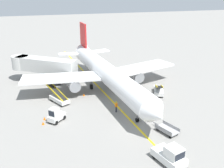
# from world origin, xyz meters

# --- Properties ---
(ground_plane) EXTENTS (300.00, 300.00, 0.00)m
(ground_plane) POSITION_xyz_m (0.00, 0.00, 0.00)
(ground_plane) COLOR gray
(taxi_line_yellow) EXTENTS (6.78, 79.76, 0.01)m
(taxi_line_yellow) POSITION_xyz_m (-0.28, 5.00, 0.00)
(taxi_line_yellow) COLOR yellow
(taxi_line_yellow) RESTS_ON ground
(airliner) EXTENTS (28.52, 35.34, 10.10)m
(airliner) POSITION_xyz_m (-0.33, 13.56, 3.42)
(airliner) COLOR white
(airliner) RESTS_ON ground
(jet_bridge) EXTENTS (11.72, 9.69, 4.85)m
(jet_bridge) POSITION_xyz_m (-11.05, 21.15, 3.54)
(jet_bridge) COLOR beige
(jet_bridge) RESTS_ON ground
(pushback_tug) EXTENTS (2.77, 3.97, 2.20)m
(pushback_tug) POSITION_xyz_m (0.51, -7.49, 0.99)
(pushback_tug) COLOR silver
(pushback_tug) RESTS_ON ground
(baggage_tug_near_wing) EXTENTS (2.63, 2.61, 2.10)m
(baggage_tug_near_wing) POSITION_xyz_m (-9.84, 4.90, 0.93)
(baggage_tug_near_wing) COLOR silver
(baggage_tug_near_wing) RESTS_ON ground
(belt_loader_forward_hold) EXTENTS (3.25, 5.06, 2.59)m
(belt_loader_forward_hold) POSITION_xyz_m (7.80, 9.24, 0.78)
(belt_loader_forward_hold) COLOR silver
(belt_loader_forward_hold) RESTS_ON ground
(belt_loader_aft_hold) EXTENTS (3.34, 5.04, 2.59)m
(belt_loader_aft_hold) POSITION_xyz_m (-8.78, 10.96, 0.78)
(belt_loader_aft_hold) COLOR silver
(belt_loader_aft_hold) RESTS_ON ground
(baggage_cart_loaded) EXTENTS (2.41, 3.81, 0.94)m
(baggage_cart_loaded) POSITION_xyz_m (3.15, -2.10, 0.47)
(baggage_cart_loaded) COLOR #A5A5A8
(baggage_cart_loaded) RESTS_ON ground
(ground_crew_marshaller) EXTENTS (0.36, 0.24, 1.70)m
(ground_crew_marshaller) POSITION_xyz_m (-1.16, 5.14, 0.91)
(ground_crew_marshaller) COLOR #26262D
(ground_crew_marshaller) RESTS_ON ground
(safety_cone_nose_left) EXTENTS (0.36, 0.36, 0.44)m
(safety_cone_nose_left) POSITION_xyz_m (-4.53, 12.32, 0.22)
(safety_cone_nose_left) COLOR orange
(safety_cone_nose_left) RESTS_ON ground
(safety_cone_nose_right) EXTENTS (0.36, 0.36, 0.44)m
(safety_cone_nose_right) POSITION_xyz_m (-11.35, 5.88, 0.22)
(safety_cone_nose_right) COLOR orange
(safety_cone_nose_right) RESTS_ON ground
(safety_cone_wingtip_left) EXTENTS (0.36, 0.36, 0.44)m
(safety_cone_wingtip_left) POSITION_xyz_m (1.16, 16.16, 0.22)
(safety_cone_wingtip_left) COLOR orange
(safety_cone_wingtip_left) RESTS_ON ground
(safety_cone_wingtip_right) EXTENTS (0.36, 0.36, 0.44)m
(safety_cone_wingtip_right) POSITION_xyz_m (-11.59, 4.59, 0.22)
(safety_cone_wingtip_right) COLOR orange
(safety_cone_wingtip_right) RESTS_ON ground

